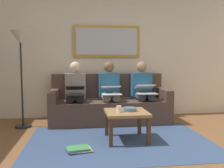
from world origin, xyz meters
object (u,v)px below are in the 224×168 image
object	(u,v)px
couch	(109,105)
person_right	(75,90)
laptop_silver	(146,90)
laptop_white	(111,90)
person_left	(143,89)
person_middle	(110,90)
standing_lamp	(21,48)
laptop_black	(75,91)
bowl	(130,109)
coffee_table	(126,116)
magazine_stack	(79,149)
framed_mirror	(107,41)
cup	(119,109)

from	to	relation	value
couch	person_right	xyz separation A→B (m)	(0.64, 0.07, 0.30)
laptop_silver	laptop_white	world-z (taller)	laptop_silver
laptop_silver	person_right	xyz separation A→B (m)	(1.28, -0.23, -0.02)
couch	person_left	xyz separation A→B (m)	(-0.64, 0.07, 0.30)
person_middle	couch	bearing A→B (deg)	-90.00
person_right	standing_lamp	xyz separation A→B (m)	(0.91, 0.20, 0.76)
couch	laptop_black	xyz separation A→B (m)	(0.64, 0.31, 0.31)
bowl	laptop_silver	xyz separation A→B (m)	(-0.48, -0.91, 0.17)
coffee_table	person_right	size ratio (longest dim) A/B	0.52
magazine_stack	couch	bearing A→B (deg)	-110.04
framed_mirror	bowl	bearing A→B (deg)	95.60
framed_mirror	couch	bearing A→B (deg)	90.00
coffee_table	cup	world-z (taller)	cup
laptop_white	bowl	bearing A→B (deg)	99.93
laptop_silver	framed_mirror	bearing A→B (deg)	-47.16
person_left	cup	bearing A→B (deg)	61.32
laptop_silver	bowl	bearing A→B (deg)	61.89
coffee_table	cup	xyz separation A→B (m)	(0.12, 0.05, 0.11)
framed_mirror	laptop_white	size ratio (longest dim) A/B	3.86
framed_mirror	laptop_silver	xyz separation A→B (m)	(-0.64, 0.69, -0.92)
couch	standing_lamp	world-z (taller)	standing_lamp
couch	bowl	xyz separation A→B (m)	(-0.16, 1.21, 0.14)
person_right	couch	bearing A→B (deg)	-173.87
cup	person_left	xyz separation A→B (m)	(-0.65, -1.20, 0.14)
framed_mirror	magazine_stack	world-z (taller)	framed_mirror
couch	laptop_black	size ratio (longest dim) A/B	6.18
laptop_white	standing_lamp	size ratio (longest dim) A/B	0.21
cup	laptop_white	size ratio (longest dim) A/B	0.26
coffee_table	laptop_silver	xyz separation A→B (m)	(-0.54, -0.92, 0.26)
bowl	person_left	world-z (taller)	person_left
couch	framed_mirror	xyz separation A→B (m)	(0.00, -0.39, 1.24)
framed_mirror	person_right	size ratio (longest dim) A/B	1.19
person_right	framed_mirror	bearing A→B (deg)	-144.47
framed_mirror	laptop_black	world-z (taller)	framed_mirror
couch	laptop_white	bearing A→B (deg)	90.00
cup	laptop_white	xyz separation A→B (m)	(-0.01, -0.95, 0.16)
cup	laptop_silver	distance (m)	1.17
couch	standing_lamp	xyz separation A→B (m)	(1.55, 0.27, 1.06)
coffee_table	laptop_black	bearing A→B (deg)	-50.82
laptop_silver	laptop_white	size ratio (longest dim) A/B	1.04
laptop_silver	person_middle	world-z (taller)	person_middle
framed_mirror	laptop_black	distance (m)	1.32
cup	person_left	world-z (taller)	person_left
person_middle	laptop_white	world-z (taller)	person_middle
framed_mirror	person_middle	bearing A→B (deg)	90.00
laptop_black	magazine_stack	size ratio (longest dim) A/B	1.02
couch	coffee_table	distance (m)	1.22
bowl	framed_mirror	bearing A→B (deg)	-84.40
couch	coffee_table	size ratio (longest dim) A/B	3.68
person_left	person_right	bearing A→B (deg)	0.00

